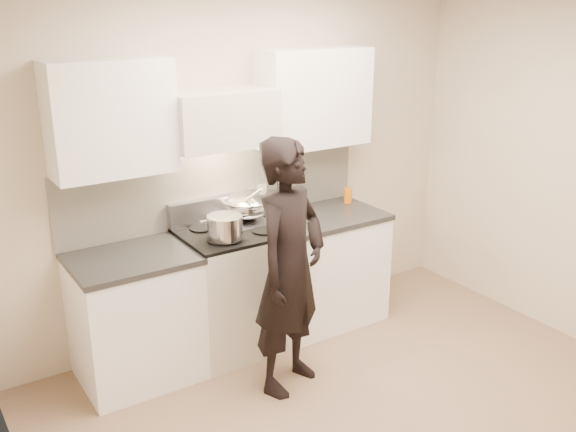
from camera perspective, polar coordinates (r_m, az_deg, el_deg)
The scene contains 11 objects.
ground_plane at distance 4.29m, azimuth 8.80°, elevation -18.12°, with size 4.00×4.00×0.00m, color #82674A.
room_shell at distance 3.80m, azimuth 5.63°, elevation 4.08°, with size 4.04×3.54×2.70m.
stove at distance 4.90m, azimuth -4.78°, elevation -6.46°, with size 0.76×0.65×0.96m.
counter_right at distance 5.31m, azimuth 3.15°, elevation -4.52°, with size 0.92×0.67×0.92m.
counter_left at distance 4.63m, azimuth -13.39°, elevation -8.71°, with size 0.82×0.67×0.92m.
wok at distance 4.89m, azimuth -3.72°, elevation 0.95°, with size 0.39×0.48×0.31m.
stock_pot at distance 4.50m, azimuth -5.63°, elevation -0.98°, with size 0.35×0.28×0.17m.
utensil_crock at distance 5.10m, azimuth -0.53°, elevation 1.32°, with size 0.13×0.13×0.35m.
spice_jar at distance 5.22m, azimuth 1.15°, elevation 1.01°, with size 0.04×0.04×0.09m.
oil_glass at distance 5.43m, azimuth 5.35°, elevation 1.83°, with size 0.07×0.07×0.13m.
person at distance 4.24m, azimuth 0.14°, elevation -4.61°, with size 0.64×0.42×1.75m, color black.
Camera 1 is at (-2.37, -2.49, 2.56)m, focal length 40.00 mm.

